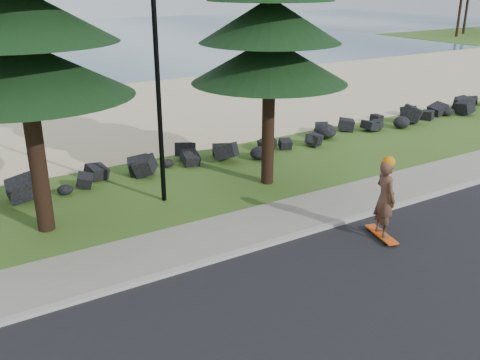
# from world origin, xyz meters

# --- Properties ---
(ground) EXTENTS (160.00, 160.00, 0.00)m
(ground) POSITION_xyz_m (0.00, 0.00, 0.00)
(ground) COLOR #3C5B1C
(ground) RESTS_ON ground
(road) EXTENTS (160.00, 7.00, 0.02)m
(road) POSITION_xyz_m (0.00, -4.50, 0.01)
(road) COLOR black
(road) RESTS_ON ground
(kerb) EXTENTS (160.00, 0.20, 0.10)m
(kerb) POSITION_xyz_m (0.00, -0.90, 0.05)
(kerb) COLOR #A8A097
(kerb) RESTS_ON ground
(sidewalk) EXTENTS (160.00, 2.00, 0.08)m
(sidewalk) POSITION_xyz_m (0.00, 0.20, 0.04)
(sidewalk) COLOR gray
(sidewalk) RESTS_ON ground
(beach_sand) EXTENTS (160.00, 15.00, 0.01)m
(beach_sand) POSITION_xyz_m (0.00, 14.50, 0.01)
(beach_sand) COLOR #D4B78D
(beach_sand) RESTS_ON ground
(seawall_boulders) EXTENTS (60.00, 2.40, 1.10)m
(seawall_boulders) POSITION_xyz_m (0.00, 5.60, 0.00)
(seawall_boulders) COLOR black
(seawall_boulders) RESTS_ON ground
(lamp_post) EXTENTS (0.25, 0.14, 8.14)m
(lamp_post) POSITION_xyz_m (0.00, 3.20, 4.13)
(lamp_post) COLOR black
(lamp_post) RESTS_ON ground
(skateboarder) EXTENTS (0.64, 1.22, 2.21)m
(skateboarder) POSITION_xyz_m (3.73, -2.08, 1.11)
(skateboarder) COLOR #DA4A0C
(skateboarder) RESTS_ON ground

